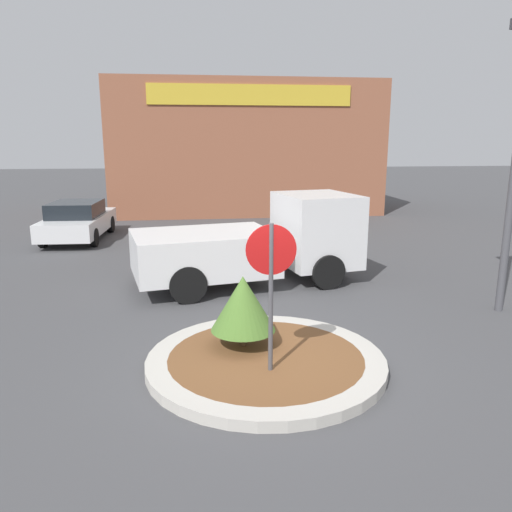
# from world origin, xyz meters

# --- Properties ---
(ground_plane) EXTENTS (120.00, 120.00, 0.00)m
(ground_plane) POSITION_xyz_m (0.00, 0.00, 0.00)
(ground_plane) COLOR #474749
(traffic_island) EXTENTS (3.86, 3.86, 0.17)m
(traffic_island) POSITION_xyz_m (0.00, 0.00, 0.09)
(traffic_island) COLOR #BCB7AD
(traffic_island) RESTS_ON ground_plane
(stop_sign) EXTENTS (0.74, 0.07, 2.44)m
(stop_sign) POSITION_xyz_m (0.00, -0.49, 1.70)
(stop_sign) COLOR #4C4C51
(stop_sign) RESTS_ON ground_plane
(island_shrub) EXTENTS (1.09, 1.09, 1.23)m
(island_shrub) POSITION_xyz_m (-0.32, 0.47, 0.93)
(island_shrub) COLOR brown
(island_shrub) RESTS_ON traffic_island
(utility_truck) EXTENTS (5.94, 3.30, 2.23)m
(utility_truck) POSITION_xyz_m (0.53, 4.86, 1.06)
(utility_truck) COLOR white
(utility_truck) RESTS_ON ground_plane
(storefront_building) EXTENTS (13.04, 6.07, 6.36)m
(storefront_building) POSITION_xyz_m (1.55, 18.66, 3.18)
(storefront_building) COLOR #93563D
(storefront_building) RESTS_ON ground_plane
(parked_sedan_white) EXTENTS (2.08, 4.57, 1.42)m
(parked_sedan_white) POSITION_xyz_m (-5.33, 11.36, 0.71)
(parked_sedan_white) COLOR silver
(parked_sedan_white) RESTS_ON ground_plane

